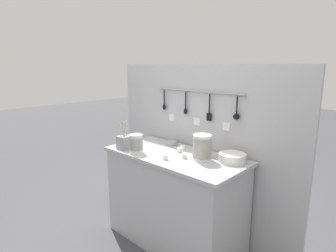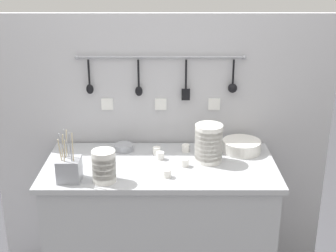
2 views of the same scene
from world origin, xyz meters
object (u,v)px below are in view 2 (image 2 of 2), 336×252
object	(u,v)px
plate_stack	(241,146)
cup_back_left	(156,151)
bowl_stack_short_front	(103,166)
steel_mixing_bowl	(123,147)
cutlery_caddy	(69,169)
bowl_stack_nested_right	(208,143)
cup_beside_plates	(185,148)
cup_front_left	(159,156)
cup_mid_row	(184,163)
cup_back_right	(166,173)

from	to	relation	value
plate_stack	cup_back_left	xyz separation A→B (m)	(-0.50, -0.04, -0.01)
bowl_stack_short_front	cup_back_left	size ratio (longest dim) A/B	3.72
steel_mixing_bowl	cutlery_caddy	xyz separation A→B (m)	(-0.24, -0.39, 0.04)
bowl_stack_nested_right	cup_beside_plates	size ratio (longest dim) A/B	4.76
cutlery_caddy	cup_front_left	world-z (taller)	cutlery_caddy
steel_mixing_bowl	plate_stack	bearing A→B (deg)	-1.57
cutlery_caddy	cup_mid_row	xyz separation A→B (m)	(0.60, 0.17, -0.04)
cutlery_caddy	cup_beside_plates	world-z (taller)	cutlery_caddy
bowl_stack_short_front	cup_back_right	distance (m)	0.33
plate_stack	steel_mixing_bowl	world-z (taller)	plate_stack
cup_beside_plates	cup_back_right	bearing A→B (deg)	-107.96
bowl_stack_short_front	cup_beside_plates	world-z (taller)	bowl_stack_short_front
bowl_stack_short_front	steel_mixing_bowl	xyz separation A→B (m)	(0.06, 0.40, -0.07)
bowl_stack_short_front	cutlery_caddy	xyz separation A→B (m)	(-0.18, 0.01, -0.02)
bowl_stack_nested_right	cup_back_left	world-z (taller)	bowl_stack_nested_right
plate_stack	cutlery_caddy	bearing A→B (deg)	-158.48
cup_front_left	cup_mid_row	distance (m)	0.17
cup_mid_row	cutlery_caddy	bearing A→B (deg)	-164.33
bowl_stack_short_front	cup_back_left	xyz separation A→B (m)	(0.26, 0.35, -0.06)
cutlery_caddy	cup_front_left	size ratio (longest dim) A/B	6.03
bowl_stack_nested_right	cup_mid_row	size ratio (longest dim) A/B	4.76
bowl_stack_nested_right	cup_mid_row	world-z (taller)	bowl_stack_nested_right
cup_back_left	cup_back_right	bearing A→B (deg)	-78.44
steel_mixing_bowl	cup_back_left	distance (m)	0.21
plate_stack	bowl_stack_nested_right	bearing A→B (deg)	-147.05
steel_mixing_bowl	cup_front_left	world-z (taller)	cup_front_left
steel_mixing_bowl	cutlery_caddy	distance (m)	0.46
bowl_stack_short_front	plate_stack	bearing A→B (deg)	26.69
cup_beside_plates	bowl_stack_short_front	bearing A→B (deg)	-138.23
bowl_stack_short_front	cutlery_caddy	bearing A→B (deg)	176.52
plate_stack	cup_mid_row	world-z (taller)	plate_stack
steel_mixing_bowl	cutlery_caddy	world-z (taller)	cutlery_caddy
cutlery_caddy	cup_back_left	xyz separation A→B (m)	(0.44, 0.33, -0.04)
bowl_stack_nested_right	cup_mid_row	bearing A→B (deg)	-153.03
cutlery_caddy	cup_beside_plates	distance (m)	0.72
bowl_stack_short_front	cup_beside_plates	bearing A→B (deg)	41.77
bowl_stack_short_front	bowl_stack_nested_right	bearing A→B (deg)	24.13
bowl_stack_short_front	plate_stack	distance (m)	0.85
plate_stack	cutlery_caddy	distance (m)	1.01
cup_front_left	cup_beside_plates	size ratio (longest dim) A/B	1.00
cutlery_caddy	cup_back_right	xyz separation A→B (m)	(0.50, 0.04, -0.04)
plate_stack	cutlery_caddy	size ratio (longest dim) A/B	0.82
cup_beside_plates	cup_back_right	distance (m)	0.36
cup_back_right	bowl_stack_nested_right	bearing A→B (deg)	41.00
cutlery_caddy	cup_back_right	world-z (taller)	cutlery_caddy
bowl_stack_short_front	cup_beside_plates	size ratio (longest dim) A/B	3.72
cup_mid_row	cup_beside_plates	distance (m)	0.21
cutlery_caddy	cup_mid_row	bearing A→B (deg)	15.67
plate_stack	cutlery_caddy	world-z (taller)	cutlery_caddy
bowl_stack_nested_right	cup_back_left	size ratio (longest dim) A/B	4.76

